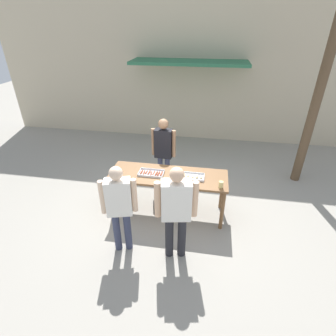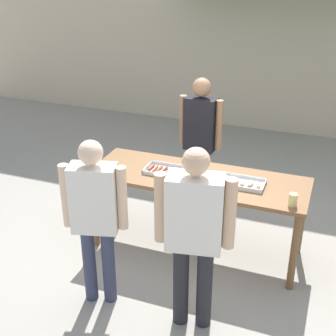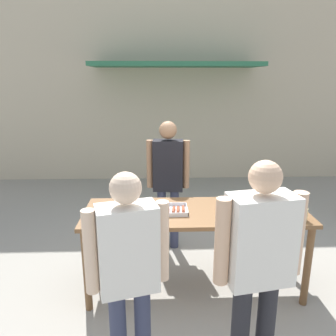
{
  "view_description": "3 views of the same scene",
  "coord_description": "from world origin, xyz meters",
  "px_view_note": "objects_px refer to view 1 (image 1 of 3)",
  "views": [
    {
      "loc": [
        0.7,
        -4.15,
        3.42
      ],
      "look_at": [
        0.0,
        0.0,
        1.02
      ],
      "focal_mm": 28.0,
      "sensor_mm": 36.0,
      "label": 1
    },
    {
      "loc": [
        1.22,
        -4.09,
        2.98
      ],
      "look_at": [
        -0.32,
        -0.02,
        0.92
      ],
      "focal_mm": 50.0,
      "sensor_mm": 36.0,
      "label": 2
    },
    {
      "loc": [
        -0.38,
        -3.03,
        2.15
      ],
      "look_at": [
        -0.24,
        0.87,
        1.08
      ],
      "focal_mm": 35.0,
      "sensor_mm": 36.0,
      "label": 3
    }
  ],
  "objects_px": {
    "food_tray_buns": "(192,177)",
    "beer_cup": "(221,185)",
    "person_customer_with_cup": "(176,207)",
    "condiment_jar_ketchup": "(117,176)",
    "utility_pole": "(331,50)",
    "condiment_jar_mustard": "(113,176)",
    "food_tray_sausages": "(152,173)",
    "person_customer_holding_hotdog": "(119,203)",
    "person_server_behind_table": "(164,148)"
  },
  "relations": [
    {
      "from": "food_tray_buns",
      "to": "beer_cup",
      "type": "height_order",
      "value": "beer_cup"
    },
    {
      "from": "person_customer_with_cup",
      "to": "condiment_jar_ketchup",
      "type": "bearing_deg",
      "value": -44.19
    },
    {
      "from": "condiment_jar_ketchup",
      "to": "utility_pole",
      "type": "relative_size",
      "value": 0.01
    },
    {
      "from": "condiment_jar_mustard",
      "to": "condiment_jar_ketchup",
      "type": "xyz_separation_m",
      "value": [
        0.09,
        -0.0,
        0.0
      ]
    },
    {
      "from": "food_tray_sausages",
      "to": "person_customer_holding_hotdog",
      "type": "relative_size",
      "value": 0.3
    },
    {
      "from": "food_tray_sausages",
      "to": "person_customer_holding_hotdog",
      "type": "bearing_deg",
      "value": -104.05
    },
    {
      "from": "food_tray_buns",
      "to": "person_server_behind_table",
      "type": "bearing_deg",
      "value": 128.16
    },
    {
      "from": "food_tray_sausages",
      "to": "food_tray_buns",
      "type": "xyz_separation_m",
      "value": [
        0.76,
        0.0,
        0.0
      ]
    },
    {
      "from": "food_tray_buns",
      "to": "condiment_jar_ketchup",
      "type": "relative_size",
      "value": 5.34
    },
    {
      "from": "food_tray_buns",
      "to": "utility_pole",
      "type": "height_order",
      "value": "utility_pole"
    },
    {
      "from": "condiment_jar_mustard",
      "to": "person_server_behind_table",
      "type": "relative_size",
      "value": 0.05
    },
    {
      "from": "person_server_behind_table",
      "to": "utility_pole",
      "type": "distance_m",
      "value": 3.75
    },
    {
      "from": "food_tray_sausages",
      "to": "person_customer_holding_hotdog",
      "type": "distance_m",
      "value": 1.11
    },
    {
      "from": "person_server_behind_table",
      "to": "beer_cup",
      "type": "bearing_deg",
      "value": -38.62
    },
    {
      "from": "condiment_jar_mustard",
      "to": "beer_cup",
      "type": "height_order",
      "value": "beer_cup"
    },
    {
      "from": "person_customer_with_cup",
      "to": "condiment_jar_mustard",
      "type": "bearing_deg",
      "value": -42.41
    },
    {
      "from": "condiment_jar_ketchup",
      "to": "utility_pole",
      "type": "distance_m",
      "value": 4.71
    },
    {
      "from": "food_tray_sausages",
      "to": "person_server_behind_table",
      "type": "relative_size",
      "value": 0.28
    },
    {
      "from": "condiment_jar_ketchup",
      "to": "person_customer_holding_hotdog",
      "type": "height_order",
      "value": "person_customer_holding_hotdog"
    },
    {
      "from": "person_customer_with_cup",
      "to": "utility_pole",
      "type": "xyz_separation_m",
      "value": [
        2.56,
        2.83,
        1.93
      ]
    },
    {
      "from": "food_tray_buns",
      "to": "person_customer_with_cup",
      "type": "xyz_separation_m",
      "value": [
        -0.15,
        -1.06,
        0.09
      ]
    },
    {
      "from": "person_server_behind_table",
      "to": "person_customer_with_cup",
      "type": "height_order",
      "value": "person_server_behind_table"
    },
    {
      "from": "beer_cup",
      "to": "utility_pole",
      "type": "xyz_separation_m",
      "value": [
        1.89,
        2.02,
        1.98
      ]
    },
    {
      "from": "food_tray_sausages",
      "to": "beer_cup",
      "type": "distance_m",
      "value": 1.31
    },
    {
      "from": "food_tray_sausages",
      "to": "person_customer_holding_hotdog",
      "type": "xyz_separation_m",
      "value": [
        -0.27,
        -1.07,
        0.06
      ]
    },
    {
      "from": "condiment_jar_mustard",
      "to": "person_customer_holding_hotdog",
      "type": "bearing_deg",
      "value": -63.75
    },
    {
      "from": "food_tray_sausages",
      "to": "person_server_behind_table",
      "type": "height_order",
      "value": "person_server_behind_table"
    },
    {
      "from": "food_tray_buns",
      "to": "condiment_jar_ketchup",
      "type": "distance_m",
      "value": 1.37
    },
    {
      "from": "food_tray_buns",
      "to": "person_customer_holding_hotdog",
      "type": "xyz_separation_m",
      "value": [
        -1.03,
        -1.07,
        0.06
      ]
    },
    {
      "from": "condiment_jar_ketchup",
      "to": "person_server_behind_table",
      "type": "xyz_separation_m",
      "value": [
        0.65,
        1.14,
        0.09
      ]
    },
    {
      "from": "person_customer_holding_hotdog",
      "to": "beer_cup",
      "type": "bearing_deg",
      "value": -167.48
    },
    {
      "from": "food_tray_buns",
      "to": "utility_pole",
      "type": "xyz_separation_m",
      "value": [
        2.41,
        1.77,
        2.02
      ]
    },
    {
      "from": "condiment_jar_mustard",
      "to": "person_customer_holding_hotdog",
      "type": "xyz_separation_m",
      "value": [
        0.4,
        -0.81,
        0.04
      ]
    },
    {
      "from": "utility_pole",
      "to": "condiment_jar_ketchup",
      "type": "bearing_deg",
      "value": -151.6
    },
    {
      "from": "person_customer_holding_hotdog",
      "to": "utility_pole",
      "type": "xyz_separation_m",
      "value": [
        3.44,
        2.84,
        1.96
      ]
    },
    {
      "from": "condiment_jar_ketchup",
      "to": "beer_cup",
      "type": "xyz_separation_m",
      "value": [
        1.87,
        0.01,
        0.02
      ]
    },
    {
      "from": "condiment_jar_mustard",
      "to": "food_tray_sausages",
      "type": "bearing_deg",
      "value": 20.97
    },
    {
      "from": "food_tray_buns",
      "to": "person_customer_holding_hotdog",
      "type": "bearing_deg",
      "value": -133.9
    },
    {
      "from": "food_tray_buns",
      "to": "utility_pole",
      "type": "relative_size",
      "value": 0.08
    },
    {
      "from": "condiment_jar_mustard",
      "to": "beer_cup",
      "type": "bearing_deg",
      "value": 0.24
    },
    {
      "from": "condiment_jar_ketchup",
      "to": "person_server_behind_table",
      "type": "distance_m",
      "value": 1.32
    },
    {
      "from": "person_customer_holding_hotdog",
      "to": "person_customer_with_cup",
      "type": "relative_size",
      "value": 0.96
    },
    {
      "from": "food_tray_buns",
      "to": "person_server_behind_table",
      "type": "height_order",
      "value": "person_server_behind_table"
    },
    {
      "from": "food_tray_sausages",
      "to": "utility_pole",
      "type": "bearing_deg",
      "value": 29.17
    },
    {
      "from": "condiment_jar_mustard",
      "to": "utility_pole",
      "type": "relative_size",
      "value": 0.01
    },
    {
      "from": "condiment_jar_ketchup",
      "to": "beer_cup",
      "type": "relative_size",
      "value": 0.68
    },
    {
      "from": "person_server_behind_table",
      "to": "person_customer_with_cup",
      "type": "relative_size",
      "value": 1.0
    },
    {
      "from": "food_tray_buns",
      "to": "person_server_behind_table",
      "type": "relative_size",
      "value": 0.26
    },
    {
      "from": "food_tray_buns",
      "to": "condiment_jar_ketchup",
      "type": "xyz_separation_m",
      "value": [
        -1.34,
        -0.26,
        0.02
      ]
    },
    {
      "from": "beer_cup",
      "to": "food_tray_sausages",
      "type": "bearing_deg",
      "value": 169.08
    }
  ]
}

